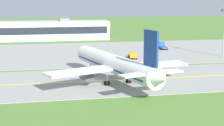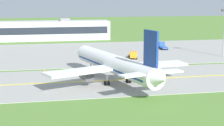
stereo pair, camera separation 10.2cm
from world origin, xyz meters
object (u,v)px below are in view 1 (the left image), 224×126
at_px(airplane_lead, 115,64).
at_px(service_truck_fuel, 133,55).
at_px(service_truck_baggage, 162,46).
at_px(apron_light_mast, 224,27).

height_order(airplane_lead, service_truck_fuel, airplane_lead).
height_order(airplane_lead, service_truck_baggage, airplane_lead).
height_order(service_truck_baggage, service_truck_fuel, same).
relative_size(airplane_lead, apron_light_mast, 2.66).
distance_m(service_truck_baggage, service_truck_fuel, 24.43).
height_order(service_truck_fuel, apron_light_mast, apron_light_mast).
distance_m(airplane_lead, apron_light_mast, 49.18).
height_order(airplane_lead, apron_light_mast, apron_light_mast).
relative_size(service_truck_baggage, apron_light_mast, 0.45).
bearing_deg(service_truck_baggage, service_truck_fuel, -130.01).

